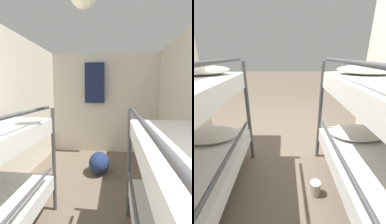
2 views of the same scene
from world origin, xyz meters
The scene contains 2 objects.
ground_plane centered at (0.00, 0.00, 0.00)m, with size 20.00×20.00×0.00m, color #6B5B4C.
tin_can centered at (-0.30, 1.18, 0.07)m, with size 0.11×0.11×0.15m.
Camera 2 is at (-0.02, 2.29, 1.34)m, focal length 24.00 mm.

